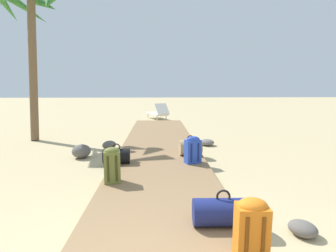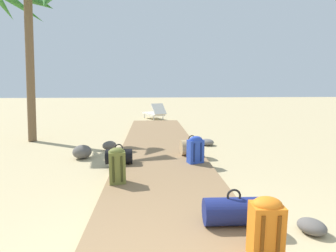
# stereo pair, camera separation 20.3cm
# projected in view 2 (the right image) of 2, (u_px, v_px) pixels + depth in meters

# --- Properties ---
(ground_plane) EXTENTS (60.00, 60.00, 0.00)m
(ground_plane) POSITION_uv_depth(u_px,v_px,m) (162.00, 162.00, 5.76)
(ground_plane) COLOR tan
(boardwalk) EXTENTS (1.95, 10.43, 0.08)m
(boardwalk) POSITION_uv_depth(u_px,v_px,m) (160.00, 149.00, 6.79)
(boardwalk) COLOR olive
(boardwalk) RESTS_ON ground
(backpack_blue) EXTENTS (0.36, 0.28, 0.56)m
(backpack_blue) POSITION_uv_depth(u_px,v_px,m) (195.00, 149.00, 5.40)
(backpack_blue) COLOR #2847B7
(backpack_blue) RESTS_ON boardwalk
(duffel_bag_black) EXTENTS (0.54, 0.32, 0.41)m
(duffel_bag_black) POSITION_uv_depth(u_px,v_px,m) (119.00, 156.00, 5.34)
(duffel_bag_black) COLOR black
(duffel_bag_black) RESTS_ON boardwalk
(backpack_olive) EXTENTS (0.29, 0.25, 0.59)m
(backpack_olive) POSITION_uv_depth(u_px,v_px,m) (117.00, 165.00, 4.27)
(backpack_olive) COLOR olive
(backpack_olive) RESTS_ON boardwalk
(duffel_bag_navy) EXTENTS (0.68, 0.33, 0.42)m
(duffel_bag_navy) POSITION_uv_depth(u_px,v_px,m) (233.00, 211.00, 3.02)
(duffel_bag_navy) COLOR navy
(duffel_bag_navy) RESTS_ON boardwalk
(backpack_orange) EXTENTS (0.29, 0.24, 0.59)m
(backpack_orange) POSITION_uv_depth(u_px,v_px,m) (266.00, 226.00, 2.41)
(backpack_orange) COLOR orange
(backpack_orange) RESTS_ON boardwalk
(duffel_bag_tan) EXTENTS (0.53, 0.39, 0.45)m
(duffel_bag_tan) POSITION_uv_depth(u_px,v_px,m) (192.00, 147.00, 6.04)
(duffel_bag_tan) COLOR tan
(duffel_bag_tan) RESTS_ON boardwalk
(palm_tree_near_left) EXTENTS (2.17, 2.26, 4.65)m
(palm_tree_near_left) POSITION_uv_depth(u_px,v_px,m) (23.00, 12.00, 7.60)
(palm_tree_near_left) COLOR brown
(palm_tree_near_left) RESTS_ON ground
(lounge_chair) EXTENTS (1.18, 1.65, 0.79)m
(lounge_chair) POSITION_uv_depth(u_px,v_px,m) (155.00, 113.00, 12.85)
(lounge_chair) COLOR white
(lounge_chair) RESTS_ON ground
(rock_right_mid) EXTENTS (0.51, 0.49, 0.18)m
(rock_right_mid) POSITION_uv_depth(u_px,v_px,m) (207.00, 142.00, 7.36)
(rock_right_mid) COLOR slate
(rock_right_mid) RESTS_ON ground
(rock_right_far) EXTENTS (0.41, 0.42, 0.16)m
(rock_right_far) POSITION_uv_depth(u_px,v_px,m) (312.00, 226.00, 2.99)
(rock_right_far) COLOR #5B5651
(rock_right_far) RESTS_ON ground
(rock_left_far) EXTENTS (0.46, 0.45, 0.23)m
(rock_left_far) POSITION_uv_depth(u_px,v_px,m) (109.00, 145.00, 6.86)
(rock_left_far) COLOR #5B5651
(rock_left_far) RESTS_ON ground
(rock_left_mid) EXTENTS (0.57, 0.58, 0.31)m
(rock_left_mid) POSITION_uv_depth(u_px,v_px,m) (82.00, 152.00, 6.03)
(rock_left_mid) COLOR #5B5651
(rock_left_mid) RESTS_ON ground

